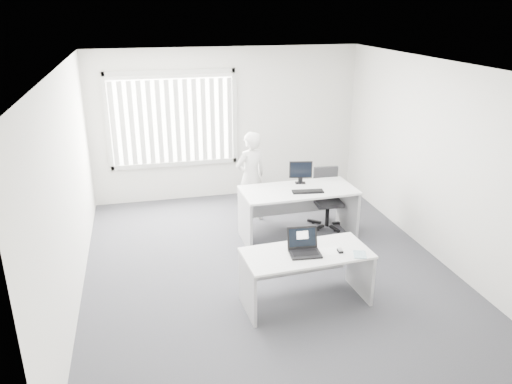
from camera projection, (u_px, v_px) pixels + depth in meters
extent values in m
plane|color=#46474D|center=(267.00, 267.00, 7.08)|extent=(6.00, 6.00, 0.00)
cube|color=silver|center=(227.00, 124.00, 9.31)|extent=(5.00, 0.02, 2.80)
cube|color=silver|center=(367.00, 294.00, 3.85)|extent=(5.00, 0.02, 2.80)
cube|color=silver|center=(68.00, 189.00, 6.03)|extent=(0.02, 6.00, 2.80)
cube|color=silver|center=(437.00, 161.00, 7.13)|extent=(0.02, 6.00, 2.80)
cube|color=silver|center=(269.00, 65.00, 6.09)|extent=(5.00, 6.00, 0.02)
cube|color=#BABBB6|center=(173.00, 119.00, 9.00)|extent=(2.32, 0.06, 1.76)
cube|color=white|center=(307.00, 253.00, 6.02)|extent=(1.58, 0.81, 0.03)
cube|color=#A4A5A7|center=(247.00, 288.00, 5.93)|extent=(0.08, 0.66, 0.67)
cube|color=#A4A5A7|center=(360.00, 270.00, 6.35)|extent=(0.08, 0.66, 0.67)
cube|color=white|center=(299.00, 190.00, 7.75)|extent=(1.80, 0.89, 0.03)
cube|color=#A4A5A7|center=(245.00, 220.00, 7.68)|extent=(0.07, 0.76, 0.77)
cube|color=#A4A5A7|center=(348.00, 208.00, 8.11)|extent=(0.07, 0.76, 0.77)
cylinder|color=black|center=(327.00, 224.00, 8.39)|extent=(0.59, 0.59, 0.07)
cylinder|color=black|center=(327.00, 214.00, 8.33)|extent=(0.07, 0.07, 0.43)
cube|color=black|center=(328.00, 202.00, 8.25)|extent=(0.45, 0.45, 0.07)
cube|color=black|center=(325.00, 181.00, 8.33)|extent=(0.41, 0.08, 0.51)
imported|color=silver|center=(251.00, 177.00, 8.36)|extent=(0.67, 0.55, 1.57)
cube|color=white|center=(330.00, 251.00, 6.03)|extent=(0.29, 0.21, 0.00)
cube|color=white|center=(360.00, 255.00, 5.94)|extent=(0.20, 0.24, 0.01)
cube|color=black|center=(308.00, 192.00, 7.62)|extent=(0.49, 0.22, 0.02)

